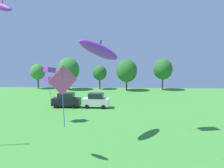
{
  "coord_description": "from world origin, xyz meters",
  "views": [
    {
      "loc": [
        0.14,
        1.24,
        8.76
      ],
      "look_at": [
        -0.47,
        16.09,
        6.79
      ],
      "focal_mm": 38.0,
      "sensor_mm": 36.0,
      "label": 1
    }
  ],
  "objects_px": {
    "kite_flying_1": "(50,75)",
    "treeline_tree_3": "(127,71)",
    "parked_car_leftmost": "(66,100)",
    "treeline_tree_2": "(100,73)",
    "kite_flying_2": "(2,7)",
    "parked_car_second_from_left": "(96,101)",
    "kite_flying_0": "(63,83)",
    "treeline_tree_4": "(163,69)",
    "kite_flying_3": "(100,50)",
    "treeline_tree_1": "(68,70)",
    "treeline_tree_0": "(38,72)"
  },
  "relations": [
    {
      "from": "kite_flying_1",
      "to": "treeline_tree_0",
      "type": "xyz_separation_m",
      "value": [
        -11.5,
        27.74,
        -1.95
      ]
    },
    {
      "from": "kite_flying_3",
      "to": "parked_car_leftmost",
      "type": "height_order",
      "value": "kite_flying_3"
    },
    {
      "from": "parked_car_leftmost",
      "to": "treeline_tree_2",
      "type": "xyz_separation_m",
      "value": [
        3.62,
        19.34,
        2.77
      ]
    },
    {
      "from": "treeline_tree_0",
      "to": "parked_car_second_from_left",
      "type": "bearing_deg",
      "value": -50.24
    },
    {
      "from": "parked_car_leftmost",
      "to": "parked_car_second_from_left",
      "type": "height_order",
      "value": "parked_car_second_from_left"
    },
    {
      "from": "kite_flying_2",
      "to": "treeline_tree_0",
      "type": "bearing_deg",
      "value": 106.55
    },
    {
      "from": "treeline_tree_2",
      "to": "kite_flying_1",
      "type": "bearing_deg",
      "value": -97.57
    },
    {
      "from": "treeline_tree_2",
      "to": "treeline_tree_4",
      "type": "distance_m",
      "value": 14.97
    },
    {
      "from": "kite_flying_1",
      "to": "treeline_tree_4",
      "type": "height_order",
      "value": "treeline_tree_4"
    },
    {
      "from": "treeline_tree_3",
      "to": "treeline_tree_1",
      "type": "bearing_deg",
      "value": 176.98
    },
    {
      "from": "kite_flying_1",
      "to": "parked_car_leftmost",
      "type": "height_order",
      "value": "kite_flying_1"
    },
    {
      "from": "kite_flying_2",
      "to": "treeline_tree_1",
      "type": "height_order",
      "value": "kite_flying_2"
    },
    {
      "from": "kite_flying_0",
      "to": "treeline_tree_0",
      "type": "relative_size",
      "value": 0.68
    },
    {
      "from": "parked_car_leftmost",
      "to": "kite_flying_2",
      "type": "bearing_deg",
      "value": -88.55
    },
    {
      "from": "parked_car_leftmost",
      "to": "treeline_tree_2",
      "type": "relative_size",
      "value": 0.8
    },
    {
      "from": "kite_flying_1",
      "to": "treeline_tree_3",
      "type": "relative_size",
      "value": 0.61
    },
    {
      "from": "kite_flying_3",
      "to": "treeline_tree_4",
      "type": "relative_size",
      "value": 0.66
    },
    {
      "from": "treeline_tree_4",
      "to": "kite_flying_0",
      "type": "bearing_deg",
      "value": -108.21
    },
    {
      "from": "kite_flying_3",
      "to": "treeline_tree_3",
      "type": "distance_m",
      "value": 31.24
    },
    {
      "from": "parked_car_second_from_left",
      "to": "treeline_tree_2",
      "type": "height_order",
      "value": "treeline_tree_2"
    },
    {
      "from": "kite_flying_0",
      "to": "treeline_tree_3",
      "type": "relative_size",
      "value": 0.57
    },
    {
      "from": "treeline_tree_2",
      "to": "treeline_tree_3",
      "type": "distance_m",
      "value": 6.7
    },
    {
      "from": "treeline_tree_2",
      "to": "kite_flying_3",
      "type": "bearing_deg",
      "value": -84.61
    },
    {
      "from": "parked_car_leftmost",
      "to": "treeline_tree_4",
      "type": "distance_m",
      "value": 26.69
    },
    {
      "from": "kite_flying_2",
      "to": "kite_flying_0",
      "type": "bearing_deg",
      "value": -28.41
    },
    {
      "from": "kite_flying_1",
      "to": "treeline_tree_0",
      "type": "bearing_deg",
      "value": 112.51
    },
    {
      "from": "parked_car_leftmost",
      "to": "treeline_tree_0",
      "type": "relative_size",
      "value": 0.76
    },
    {
      "from": "kite_flying_3",
      "to": "treeline_tree_1",
      "type": "xyz_separation_m",
      "value": [
        -10.38,
        31.47,
        -4.19
      ]
    },
    {
      "from": "kite_flying_3",
      "to": "treeline_tree_3",
      "type": "height_order",
      "value": "kite_flying_3"
    },
    {
      "from": "kite_flying_1",
      "to": "kite_flying_3",
      "type": "xyz_separation_m",
      "value": [
        6.73,
        -4.99,
        2.95
      ]
    },
    {
      "from": "kite_flying_1",
      "to": "treeline_tree_3",
      "type": "bearing_deg",
      "value": 68.62
    },
    {
      "from": "treeline_tree_2",
      "to": "treeline_tree_4",
      "type": "xyz_separation_m",
      "value": [
        14.93,
        -0.51,
        0.98
      ]
    },
    {
      "from": "treeline_tree_2",
      "to": "treeline_tree_3",
      "type": "relative_size",
      "value": 0.8
    },
    {
      "from": "kite_flying_2",
      "to": "treeline_tree_1",
      "type": "relative_size",
      "value": 0.3
    },
    {
      "from": "parked_car_second_from_left",
      "to": "kite_flying_1",
      "type": "bearing_deg",
      "value": -117.06
    },
    {
      "from": "kite_flying_2",
      "to": "treeline_tree_2",
      "type": "bearing_deg",
      "value": 84.66
    },
    {
      "from": "kite_flying_0",
      "to": "kite_flying_2",
      "type": "distance_m",
      "value": 7.85
    },
    {
      "from": "treeline_tree_4",
      "to": "treeline_tree_0",
      "type": "bearing_deg",
      "value": 178.61
    },
    {
      "from": "kite_flying_1",
      "to": "treeline_tree_1",
      "type": "relative_size",
      "value": 0.58
    },
    {
      "from": "kite_flying_2",
      "to": "treeline_tree_0",
      "type": "distance_m",
      "value": 41.32
    },
    {
      "from": "kite_flying_1",
      "to": "treeline_tree_1",
      "type": "height_order",
      "value": "treeline_tree_1"
    },
    {
      "from": "kite_flying_0",
      "to": "treeline_tree_4",
      "type": "distance_m",
      "value": 43.08
    },
    {
      "from": "treeline_tree_3",
      "to": "treeline_tree_4",
      "type": "relative_size",
      "value": 0.98
    },
    {
      "from": "parked_car_leftmost",
      "to": "parked_car_second_from_left",
      "type": "xyz_separation_m",
      "value": [
        4.83,
        -0.12,
        0.0
      ]
    },
    {
      "from": "kite_flying_1",
      "to": "parked_car_leftmost",
      "type": "distance_m",
      "value": 9.53
    },
    {
      "from": "kite_flying_2",
      "to": "treeline_tree_3",
      "type": "height_order",
      "value": "kite_flying_2"
    },
    {
      "from": "kite_flying_0",
      "to": "parked_car_second_from_left",
      "type": "bearing_deg",
      "value": 90.73
    },
    {
      "from": "kite_flying_1",
      "to": "treeline_tree_1",
      "type": "distance_m",
      "value": 26.76
    },
    {
      "from": "kite_flying_1",
      "to": "parked_car_leftmost",
      "type": "xyz_separation_m",
      "value": [
        0.04,
        8.19,
        -4.88
      ]
    },
    {
      "from": "kite_flying_0",
      "to": "kite_flying_3",
      "type": "distance_m",
      "value": 9.27
    }
  ]
}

